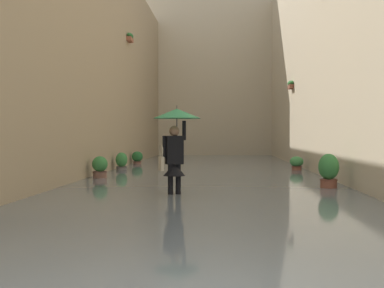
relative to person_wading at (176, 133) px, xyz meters
The scene contains 11 objects.
ground_plane 7.26m from the person_wading, 94.69° to the right, with size 73.93×73.93×0.00m, color slate.
flood_water 7.25m from the person_wading, 94.69° to the right, with size 8.17×35.57×0.17m, color slate.
building_facade_left 9.44m from the person_wading, 126.14° to the right, with size 2.04×33.57×10.14m.
building_facade_right 8.62m from the person_wading, 60.49° to the right, with size 2.04×33.57×8.82m.
building_facade_far 23.29m from the person_wading, 91.46° to the right, with size 10.97×1.80×12.83m, color beige.
person_wading is the anchor object (origin of this frame).
potted_plant_near_left 8.96m from the person_wading, 115.68° to the right, with size 0.51×0.51×0.69m.
potted_plant_mid_right 5.10m from the person_wading, 56.85° to the right, with size 0.48×0.48×0.84m.
potted_plant_near_right 8.31m from the person_wading, 70.44° to the right, with size 0.45×0.45×0.84m.
potted_plant_far_right 11.95m from the person_wading, 76.45° to the right, with size 0.50×0.50×0.75m.
potted_plant_mid_left 4.18m from the person_wading, 156.54° to the right, with size 0.51×0.51×1.03m.
Camera 1 is at (-0.45, 3.71, 1.51)m, focal length 47.91 mm.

